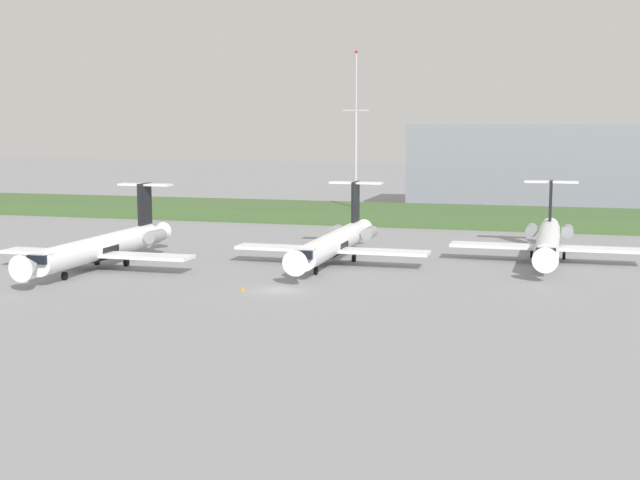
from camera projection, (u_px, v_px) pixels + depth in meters
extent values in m
plane|color=gray|center=(350.00, 248.00, 113.76)|extent=(500.00, 500.00, 0.00)
cube|color=#426033|center=(397.00, 214.00, 145.75)|extent=(320.00, 20.00, 2.18)
cylinder|color=white|center=(100.00, 247.00, 97.33)|extent=(2.70, 24.00, 2.70)
cone|color=white|center=(30.00, 266.00, 84.46)|extent=(2.70, 3.00, 2.70)
cone|color=white|center=(156.00, 233.00, 110.69)|extent=(2.30, 4.00, 2.29)
cube|color=black|center=(41.00, 259.00, 86.21)|extent=(2.02, 1.80, 0.90)
cylinder|color=black|center=(100.00, 249.00, 97.36)|extent=(2.76, 3.60, 2.76)
cube|color=white|center=(50.00, 252.00, 98.05)|extent=(11.00, 3.20, 0.36)
cube|color=white|center=(144.00, 256.00, 94.87)|extent=(11.00, 3.20, 0.36)
cube|color=black|center=(145.00, 204.00, 107.30)|extent=(0.36, 3.20, 5.20)
cube|color=white|center=(145.00, 185.00, 107.26)|extent=(6.80, 1.80, 0.24)
cylinder|color=gray|center=(122.00, 235.00, 106.69)|extent=(1.50, 3.40, 1.50)
cylinder|color=gray|center=(155.00, 236.00, 105.48)|extent=(1.50, 3.40, 1.50)
cylinder|color=gray|center=(64.00, 271.00, 90.43)|extent=(0.20, 0.20, 0.65)
cylinder|color=black|center=(65.00, 276.00, 90.51)|extent=(0.30, 0.90, 0.90)
cylinder|color=black|center=(97.00, 261.00, 100.40)|extent=(0.35, 0.90, 0.90)
cylinder|color=black|center=(126.00, 262.00, 99.38)|extent=(0.35, 0.90, 0.90)
cylinder|color=white|center=(333.00, 243.00, 100.60)|extent=(2.70, 24.00, 2.70)
cone|color=white|center=(299.00, 261.00, 87.73)|extent=(2.70, 3.00, 2.70)
cone|color=white|center=(361.00, 229.00, 113.96)|extent=(2.29, 4.00, 2.29)
cube|color=black|center=(305.00, 254.00, 89.48)|extent=(2.03, 1.80, 0.90)
cylinder|color=black|center=(333.00, 245.00, 100.62)|extent=(2.76, 3.60, 2.76)
cube|color=white|center=(283.00, 248.00, 101.32)|extent=(11.00, 3.20, 0.36)
cube|color=white|center=(381.00, 252.00, 98.14)|extent=(11.00, 3.20, 0.36)
cube|color=black|center=(355.00, 202.00, 110.57)|extent=(0.36, 3.20, 5.20)
cube|color=white|center=(356.00, 183.00, 110.53)|extent=(6.80, 1.80, 0.24)
cylinder|color=gray|center=(335.00, 232.00, 109.96)|extent=(1.50, 3.40, 1.50)
cylinder|color=gray|center=(369.00, 233.00, 108.75)|extent=(1.50, 3.40, 1.50)
cylinder|color=gray|center=(316.00, 266.00, 93.70)|extent=(0.20, 0.20, 0.65)
cylinder|color=black|center=(316.00, 271.00, 93.78)|extent=(0.30, 0.90, 0.90)
cylinder|color=black|center=(323.00, 257.00, 103.67)|extent=(0.35, 0.90, 0.90)
cylinder|color=black|center=(354.00, 258.00, 102.65)|extent=(0.35, 0.90, 0.90)
cylinder|color=white|center=(548.00, 241.00, 102.42)|extent=(2.70, 24.00, 2.70)
cone|color=white|center=(546.00, 258.00, 89.54)|extent=(2.70, 3.00, 2.70)
cone|color=white|center=(550.00, 228.00, 115.77)|extent=(2.30, 4.00, 2.29)
cube|color=black|center=(546.00, 251.00, 91.29)|extent=(2.02, 1.80, 0.90)
cylinder|color=black|center=(548.00, 243.00, 102.44)|extent=(2.76, 3.60, 2.76)
cube|color=white|center=(497.00, 246.00, 103.14)|extent=(11.00, 3.20, 0.36)
cube|color=white|center=(600.00, 249.00, 99.96)|extent=(11.00, 3.20, 0.36)
cube|color=black|center=(551.00, 200.00, 112.38)|extent=(0.36, 3.20, 5.20)
cube|color=white|center=(551.00, 182.00, 112.34)|extent=(6.80, 1.80, 0.24)
cylinder|color=gray|center=(531.00, 230.00, 111.77)|extent=(1.50, 3.40, 1.50)
cylinder|color=gray|center=(567.00, 231.00, 110.56)|extent=(1.50, 3.40, 1.50)
cylinder|color=gray|center=(546.00, 263.00, 95.52)|extent=(0.20, 0.20, 0.65)
cylinder|color=black|center=(546.00, 268.00, 95.59)|extent=(0.30, 0.90, 0.90)
cylinder|color=black|center=(532.00, 254.00, 105.49)|extent=(0.35, 0.90, 0.90)
cylinder|color=black|center=(564.00, 256.00, 104.46)|extent=(0.35, 0.90, 0.90)
cylinder|color=#B2B2B7|center=(356.00, 167.00, 145.48)|extent=(0.50, 0.50, 18.17)
cylinder|color=#B2B2B7|center=(356.00, 83.00, 143.61)|extent=(0.28, 0.28, 9.78)
cube|color=#B2B2B7|center=(356.00, 110.00, 144.21)|extent=(4.40, 0.20, 0.20)
sphere|color=red|center=(356.00, 52.00, 142.92)|extent=(0.50, 0.50, 0.50)
cube|color=gray|center=(560.00, 168.00, 162.65)|extent=(55.51, 20.32, 16.19)
cone|color=orange|center=(243.00, 288.00, 84.65)|extent=(0.44, 0.44, 0.55)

